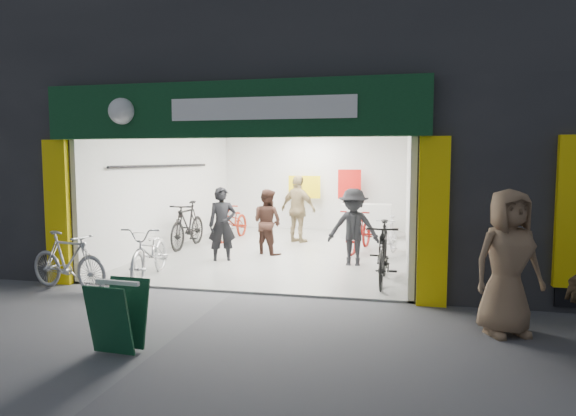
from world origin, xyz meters
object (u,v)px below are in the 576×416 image
(bike_left_front, at_px, (150,252))
(parked_bike, at_px, (68,261))
(pedestrian_near, at_px, (508,262))
(bike_right_front, at_px, (383,253))
(sandwich_board, at_px, (118,315))

(bike_left_front, height_order, parked_bike, bike_left_front)
(bike_left_front, relative_size, pedestrian_near, 1.05)
(bike_left_front, bearing_deg, pedestrian_near, -26.57)
(bike_right_front, distance_m, sandwich_board, 4.95)
(bike_right_front, height_order, sandwich_board, bike_right_front)
(pedestrian_near, relative_size, sandwich_board, 2.27)
(bike_left_front, relative_size, parked_bike, 1.16)
(bike_left_front, relative_size, sandwich_board, 2.38)
(sandwich_board, bearing_deg, parked_bike, 138.67)
(bike_right_front, xyz_separation_m, sandwich_board, (-2.87, -4.03, -0.12))
(sandwich_board, bearing_deg, bike_right_front, 58.46)
(bike_right_front, bearing_deg, pedestrian_near, -54.21)
(parked_bike, height_order, sandwich_board, parked_bike)
(parked_bike, relative_size, sandwich_board, 2.05)
(parked_bike, height_order, pedestrian_near, pedestrian_near)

